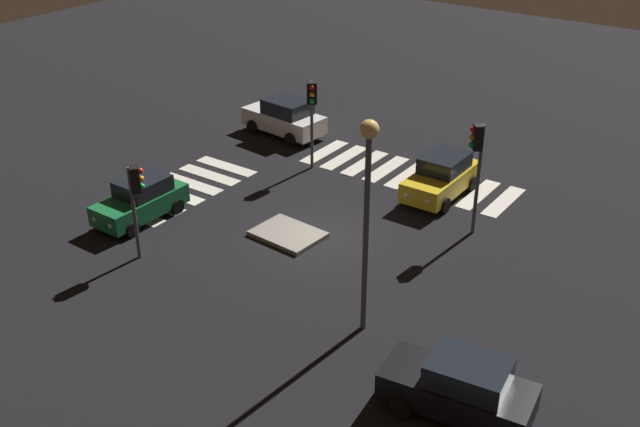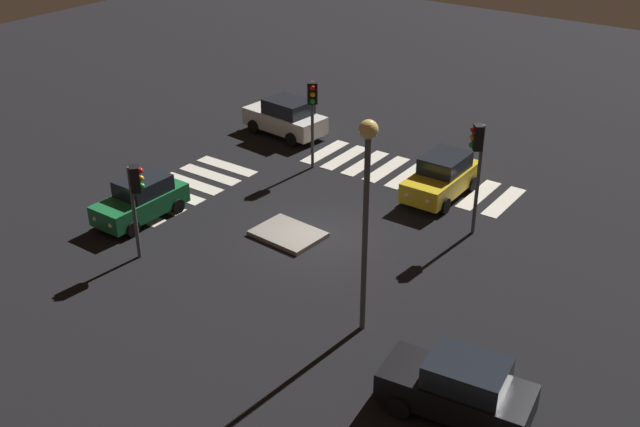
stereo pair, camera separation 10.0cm
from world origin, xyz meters
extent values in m
plane|color=black|center=(0.00, 0.00, 0.00)|extent=(80.00, 80.00, 0.00)
cube|color=gray|center=(1.02, 0.69, 0.09)|extent=(2.70, 2.10, 0.18)
cube|color=black|center=(-8.60, 5.81, 0.70)|extent=(4.24, 2.23, 0.83)
cube|color=black|center=(-8.85, 5.78, 1.45)|extent=(2.26, 1.83, 0.67)
cylinder|color=black|center=(-7.46, 6.82, 0.33)|extent=(0.68, 0.32, 0.65)
cylinder|color=black|center=(-7.25, 5.12, 0.33)|extent=(0.68, 0.32, 0.65)
cylinder|color=black|center=(-9.75, 4.81, 0.33)|extent=(0.68, 0.32, 0.65)
sphere|color=#F2EABF|center=(-6.69, 6.54, 0.70)|extent=(0.22, 0.22, 0.22)
sphere|color=#F2EABF|center=(-6.57, 5.59, 0.70)|extent=(0.22, 0.22, 0.22)
cube|color=gold|center=(-2.13, -5.82, 0.71)|extent=(1.77, 4.11, 0.84)
cube|color=black|center=(-2.13, -6.07, 1.47)|extent=(1.60, 2.10, 0.68)
cylinder|color=black|center=(-3.00, -4.55, 0.33)|extent=(0.24, 0.66, 0.66)
cylinder|color=black|center=(-1.27, -4.55, 0.33)|extent=(0.24, 0.66, 0.66)
cylinder|color=black|center=(-3.00, -7.09, 0.33)|extent=(0.24, 0.66, 0.66)
cylinder|color=black|center=(-1.27, -7.09, 0.33)|extent=(0.24, 0.66, 0.66)
sphere|color=#F2EABF|center=(-2.62, -3.81, 0.71)|extent=(0.22, 0.22, 0.22)
sphere|color=#F2EABF|center=(-1.65, -3.81, 0.71)|extent=(0.22, 0.22, 0.22)
cube|color=silver|center=(7.62, -7.62, 0.74)|extent=(4.45, 2.28, 0.88)
cube|color=black|center=(7.36, -7.59, 1.53)|extent=(2.36, 1.89, 0.71)
cylinder|color=black|center=(9.03, -6.86, 0.34)|extent=(0.71, 0.32, 0.69)
cylinder|color=black|center=(8.84, -8.65, 0.34)|extent=(0.71, 0.32, 0.69)
cylinder|color=black|center=(6.39, -6.58, 0.34)|extent=(0.71, 0.32, 0.69)
cylinder|color=black|center=(6.20, -8.38, 0.34)|extent=(0.71, 0.32, 0.69)
sphere|color=#F2EABF|center=(9.76, -7.33, 0.74)|extent=(0.23, 0.23, 0.23)
sphere|color=#F2EABF|center=(9.65, -8.34, 0.74)|extent=(0.23, 0.23, 0.23)
cube|color=#196B38|center=(6.69, 2.96, 0.67)|extent=(1.69, 3.87, 0.79)
cube|color=black|center=(6.69, 2.72, 1.38)|extent=(1.52, 1.99, 0.64)
cylinder|color=black|center=(5.89, 4.16, 0.31)|extent=(0.23, 0.62, 0.62)
cylinder|color=black|center=(7.51, 4.14, 0.31)|extent=(0.23, 0.62, 0.62)
cylinder|color=black|center=(5.87, 1.77, 0.31)|extent=(0.23, 0.62, 0.62)
cylinder|color=black|center=(7.49, 1.75, 0.31)|extent=(0.23, 0.62, 0.62)
sphere|color=#F2EABF|center=(6.26, 4.85, 0.67)|extent=(0.21, 0.21, 0.21)
sphere|color=#F2EABF|center=(7.17, 4.84, 0.67)|extent=(0.21, 0.21, 0.21)
cylinder|color=#47474C|center=(4.53, 5.08, 1.81)|extent=(0.14, 0.14, 3.62)
cube|color=black|center=(4.41, 4.95, 3.14)|extent=(0.54, 0.53, 0.96)
sphere|color=red|center=(4.28, 4.80, 3.44)|extent=(0.22, 0.22, 0.22)
sphere|color=orange|center=(4.28, 4.80, 3.14)|extent=(0.22, 0.22, 0.22)
sphere|color=green|center=(4.28, 4.80, 2.84)|extent=(0.22, 0.22, 0.22)
cylinder|color=#47474C|center=(4.05, -5.09, 2.06)|extent=(0.14, 0.14, 4.12)
cube|color=black|center=(3.93, -4.95, 3.64)|extent=(0.54, 0.52, 0.96)
sphere|color=red|center=(3.81, -4.79, 3.94)|extent=(0.22, 0.22, 0.22)
sphere|color=orange|center=(3.81, -4.79, 3.64)|extent=(0.22, 0.22, 0.22)
sphere|color=green|center=(3.81, -4.79, 3.34)|extent=(0.22, 0.22, 0.22)
cylinder|color=#47474C|center=(-4.67, -3.68, 2.24)|extent=(0.14, 0.14, 4.47)
cube|color=black|center=(-4.53, -3.57, 3.99)|extent=(0.52, 0.54, 0.96)
sphere|color=red|center=(-4.37, -3.44, 4.29)|extent=(0.22, 0.22, 0.22)
sphere|color=orange|center=(-4.37, -3.44, 3.99)|extent=(0.22, 0.22, 0.22)
sphere|color=green|center=(-4.37, -3.44, 3.69)|extent=(0.22, 0.22, 0.22)
cylinder|color=#47474C|center=(-4.50, 4.01, 3.26)|extent=(0.18, 0.18, 6.53)
sphere|color=#F9D172|center=(-4.50, 4.01, 6.71)|extent=(0.56, 0.56, 0.56)
cube|color=silver|center=(-4.60, -6.89, 0.01)|extent=(0.70, 3.20, 0.02)
cube|color=silver|center=(-3.45, -6.89, 0.01)|extent=(0.70, 3.20, 0.02)
cube|color=silver|center=(-2.30, -6.89, 0.01)|extent=(0.70, 3.20, 0.02)
cube|color=silver|center=(-1.15, -6.89, 0.01)|extent=(0.70, 3.20, 0.02)
cube|color=silver|center=(0.00, -6.89, 0.01)|extent=(0.70, 3.20, 0.02)
cube|color=silver|center=(1.15, -6.89, 0.01)|extent=(0.70, 3.20, 0.02)
cube|color=silver|center=(2.30, -6.89, 0.01)|extent=(0.70, 3.20, 0.02)
cube|color=silver|center=(3.45, -6.89, 0.01)|extent=(0.70, 3.20, 0.02)
cube|color=silver|center=(4.60, -6.89, 0.01)|extent=(0.70, 3.20, 0.02)
cube|color=silver|center=(7.34, -2.88, 0.01)|extent=(3.20, 0.70, 0.02)
cube|color=silver|center=(7.34, -1.73, 0.01)|extent=(3.20, 0.70, 0.02)
cube|color=silver|center=(7.34, -0.58, 0.01)|extent=(3.20, 0.70, 0.02)
cube|color=silver|center=(7.34, 0.57, 0.01)|extent=(3.20, 0.70, 0.02)
cube|color=silver|center=(7.34, 1.72, 0.01)|extent=(3.20, 0.70, 0.02)
cube|color=silver|center=(7.34, 2.88, 0.01)|extent=(3.20, 0.70, 0.02)
camera|label=1|loc=(-14.65, 20.75, 14.34)|focal=42.47mm
camera|label=2|loc=(-14.74, 20.70, 14.34)|focal=42.47mm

